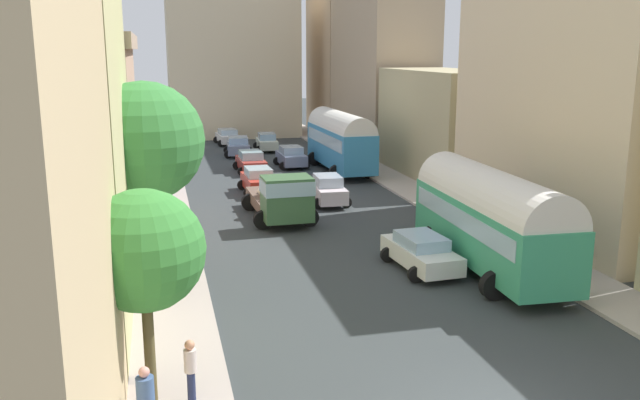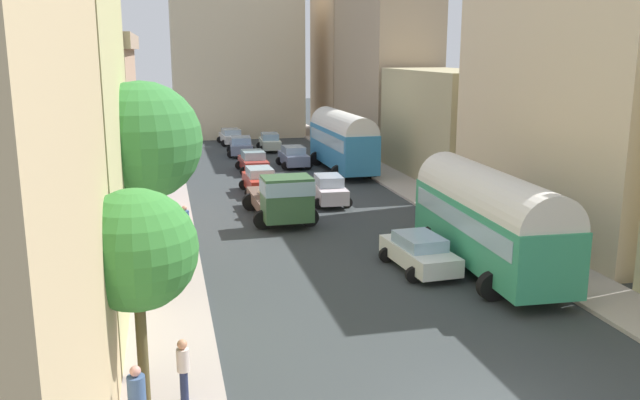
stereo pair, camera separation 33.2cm
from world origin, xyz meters
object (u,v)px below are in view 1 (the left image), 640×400
(car_2, at_px, (238,146))
(car_3, at_px, (228,137))
(pedestrian_3, at_px, (174,239))
(car_0, at_px, (259,180))
(car_1, at_px, (251,161))
(car_6, at_px, (291,157))
(car_7, at_px, (267,142))
(pedestrian_2, at_px, (186,223))
(cargo_truck_0, at_px, (281,197))
(car_5, at_px, (328,190))
(pedestrian_1, at_px, (162,181))
(parked_bus_1, at_px, (340,138))
(pedestrian_4, at_px, (191,368))
(parked_bus_0, at_px, (490,216))
(car_4, at_px, (421,252))

(car_2, relative_size, car_3, 0.99)
(pedestrian_3, bearing_deg, car_0, 67.40)
(car_1, relative_size, car_6, 1.10)
(car_7, bearing_deg, pedestrian_2, -106.44)
(pedestrian_3, bearing_deg, car_1, 73.63)
(cargo_truck_0, bearing_deg, pedestrian_3, -134.01)
(car_5, bearing_deg, car_2, 98.43)
(car_3, bearing_deg, car_5, -83.50)
(pedestrian_2, bearing_deg, car_7, 73.56)
(car_6, distance_m, pedestrian_1, 12.65)
(car_0, height_order, car_5, car_5)
(car_0, height_order, car_1, car_0)
(parked_bus_1, distance_m, car_6, 4.25)
(cargo_truck_0, distance_m, car_1, 14.20)
(pedestrian_2, distance_m, pedestrian_4, 13.89)
(car_3, xyz_separation_m, car_6, (3.22, -12.99, 0.05))
(car_2, height_order, car_5, car_5)
(pedestrian_4, bearing_deg, parked_bus_0, 33.36)
(parked_bus_1, height_order, pedestrian_4, parked_bus_1)
(car_4, height_order, pedestrian_3, pedestrian_3)
(car_4, height_order, pedestrian_2, pedestrian_2)
(car_3, distance_m, pedestrian_1, 22.44)
(parked_bus_0, distance_m, pedestrian_1, 20.10)
(parked_bus_1, height_order, car_0, parked_bus_1)
(car_6, height_order, pedestrian_4, pedestrian_4)
(car_2, bearing_deg, car_1, -90.27)
(parked_bus_0, distance_m, car_4, 2.95)
(car_1, xyz_separation_m, car_6, (3.13, 1.36, 0.01))
(parked_bus_0, xyz_separation_m, car_5, (-3.17, 12.51, -1.37))
(parked_bus_0, relative_size, pedestrian_4, 5.66)
(cargo_truck_0, relative_size, car_2, 1.62)
(pedestrian_1, height_order, pedestrian_3, pedestrian_3)
(pedestrian_2, relative_size, pedestrian_4, 1.02)
(car_0, relative_size, pedestrian_1, 2.15)
(car_1, height_order, car_2, car_2)
(car_3, distance_m, pedestrian_3, 34.51)
(parked_bus_1, relative_size, car_7, 2.45)
(car_6, bearing_deg, car_5, -91.69)
(car_7, height_order, pedestrian_2, pedestrian_2)
(car_4, bearing_deg, car_7, 91.28)
(car_4, relative_size, car_7, 1.07)
(car_7, bearing_deg, car_5, -89.84)
(car_2, relative_size, pedestrian_2, 2.33)
(pedestrian_1, bearing_deg, car_4, -58.20)
(car_4, bearing_deg, cargo_truck_0, 114.70)
(car_5, bearing_deg, car_0, 131.50)
(car_4, xyz_separation_m, car_5, (-0.67, 11.89, 0.08))
(pedestrian_2, height_order, pedestrian_3, pedestrian_3)
(parked_bus_0, height_order, cargo_truck_0, parked_bus_0)
(car_2, bearing_deg, car_0, -92.19)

